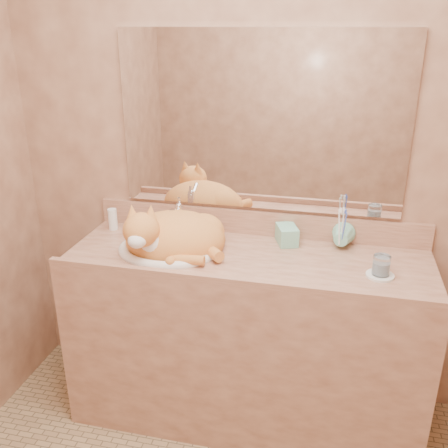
% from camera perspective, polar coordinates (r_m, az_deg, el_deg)
% --- Properties ---
extents(wall_back, '(2.40, 0.02, 2.50)m').
position_cam_1_polar(wall_back, '(2.32, 4.09, 8.08)').
color(wall_back, brown).
rests_on(wall_back, ground).
extents(vanity_counter, '(1.60, 0.55, 0.85)m').
position_cam_1_polar(vanity_counter, '(2.41, 2.47, -12.92)').
color(vanity_counter, brown).
rests_on(vanity_counter, floor).
extents(mirror, '(1.30, 0.02, 0.80)m').
position_cam_1_polar(mirror, '(2.28, 4.14, 11.43)').
color(mirror, white).
rests_on(mirror, wall_back).
extents(sink_basin, '(0.50, 0.44, 0.14)m').
position_cam_1_polar(sink_basin, '(2.24, -6.49, -1.47)').
color(sink_basin, white).
rests_on(sink_basin, vanity_counter).
extents(faucet, '(0.05, 0.13, 0.18)m').
position_cam_1_polar(faucet, '(2.38, -5.15, 0.59)').
color(faucet, white).
rests_on(faucet, vanity_counter).
extents(cat, '(0.53, 0.47, 0.25)m').
position_cam_1_polar(cat, '(2.24, -6.05, -1.19)').
color(cat, orange).
rests_on(cat, sink_basin).
extents(soap_dispenser, '(0.11, 0.11, 0.19)m').
position_cam_1_polar(soap_dispenser, '(2.25, 7.65, -0.63)').
color(soap_dispenser, '#7FCBAD').
rests_on(soap_dispenser, vanity_counter).
extents(toothbrush_cup, '(0.12, 0.12, 0.10)m').
position_cam_1_polar(toothbrush_cup, '(2.29, 13.18, -1.92)').
color(toothbrush_cup, '#7FCBAD').
rests_on(toothbrush_cup, vanity_counter).
extents(toothbrushes, '(0.03, 0.03, 0.21)m').
position_cam_1_polar(toothbrushes, '(2.26, 13.33, -0.21)').
color(toothbrushes, white).
rests_on(toothbrushes, toothbrush_cup).
extents(saucer, '(0.11, 0.11, 0.01)m').
position_cam_1_polar(saucer, '(2.13, 17.39, -5.63)').
color(saucer, white).
rests_on(saucer, vanity_counter).
extents(water_glass, '(0.07, 0.07, 0.08)m').
position_cam_1_polar(water_glass, '(2.11, 17.53, -4.52)').
color(water_glass, silver).
rests_on(water_glass, saucer).
extents(lotion_bottle, '(0.04, 0.04, 0.11)m').
position_cam_1_polar(lotion_bottle, '(2.53, -12.60, 0.55)').
color(lotion_bottle, white).
rests_on(lotion_bottle, vanity_counter).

